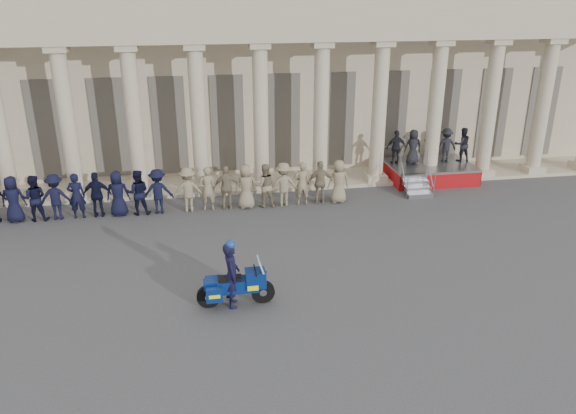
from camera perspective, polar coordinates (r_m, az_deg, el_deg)
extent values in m
plane|color=#3D3D3F|center=(17.52, -3.70, -7.24)|extent=(90.00, 90.00, 0.00)
cube|color=tan|center=(30.57, -6.95, 14.08)|extent=(40.00, 10.00, 9.00)
cube|color=tan|center=(25.53, -5.78, 2.40)|extent=(40.00, 2.60, 0.15)
cube|color=tan|center=(23.38, -6.27, 17.47)|extent=(35.80, 1.00, 1.00)
cube|color=tan|center=(23.33, -6.39, 20.16)|extent=(35.80, 1.00, 1.20)
cube|color=tan|center=(25.83, -26.22, 0.96)|extent=(0.90, 0.90, 0.30)
cube|color=tan|center=(25.18, -20.57, 1.34)|extent=(0.90, 0.90, 0.30)
cylinder|color=tan|center=(24.39, -21.48, 7.85)|extent=(0.64, 0.64, 5.60)
cube|color=tan|center=(23.94, -22.46, 14.63)|extent=(0.85, 0.85, 0.24)
cube|color=tan|center=(24.79, -14.69, 1.73)|extent=(0.90, 0.90, 0.30)
cylinder|color=tan|center=(23.98, -15.36, 8.37)|extent=(0.64, 0.64, 5.60)
cube|color=tan|center=(23.52, -16.08, 15.29)|extent=(0.85, 0.85, 0.24)
cube|color=tan|center=(24.66, -8.68, 2.11)|extent=(0.90, 0.90, 0.30)
cylinder|color=tan|center=(23.85, -9.08, 8.80)|extent=(0.64, 0.64, 5.60)
cube|color=tan|center=(23.39, -9.51, 15.78)|extent=(0.85, 0.85, 0.24)
cube|color=tan|center=(24.81, -2.67, 2.46)|extent=(0.90, 0.90, 0.30)
cylinder|color=tan|center=(24.01, -2.79, 9.12)|extent=(0.64, 0.64, 5.60)
cube|color=tan|center=(23.55, -2.92, 16.08)|extent=(0.85, 0.85, 0.24)
cube|color=tan|center=(25.23, 3.21, 2.78)|extent=(0.90, 0.90, 0.30)
cylinder|color=tan|center=(24.44, 3.36, 9.34)|extent=(0.64, 0.64, 5.60)
cube|color=tan|center=(23.98, 3.51, 16.17)|extent=(0.85, 0.85, 0.24)
cube|color=tan|center=(25.90, 8.84, 3.05)|extent=(0.90, 0.90, 0.30)
cylinder|color=tan|center=(25.13, 9.23, 9.44)|extent=(0.64, 0.64, 5.60)
cube|color=tan|center=(24.69, 9.65, 16.07)|extent=(0.85, 0.85, 0.24)
cube|color=tan|center=(26.81, 14.14, 3.29)|extent=(0.90, 0.90, 0.30)
cylinder|color=tan|center=(26.07, 14.74, 9.45)|extent=(0.64, 0.64, 5.60)
cube|color=tan|center=(25.64, 15.37, 15.83)|extent=(0.85, 0.85, 0.24)
cube|color=tan|center=(27.93, 19.06, 3.48)|extent=(0.90, 0.90, 0.30)
cylinder|color=tan|center=(27.22, 19.82, 9.38)|extent=(0.64, 0.64, 5.60)
cube|color=tan|center=(26.81, 20.63, 15.47)|extent=(0.85, 0.85, 0.24)
cube|color=tan|center=(29.24, 23.57, 3.63)|extent=(0.90, 0.90, 0.30)
cylinder|color=tan|center=(28.56, 24.45, 9.26)|extent=(0.64, 0.64, 5.60)
cube|color=tan|center=(28.18, 25.39, 15.03)|extent=(0.85, 0.85, 0.24)
cube|color=black|center=(26.75, -23.21, 7.17)|extent=(1.30, 0.12, 4.20)
cube|color=black|center=(26.25, -17.67, 7.65)|extent=(1.30, 0.12, 4.20)
cube|color=black|center=(26.00, -11.95, 8.08)|extent=(1.30, 0.12, 4.20)
cube|color=black|center=(26.02, -6.17, 8.43)|extent=(1.30, 0.12, 4.20)
cube|color=black|center=(26.29, -0.45, 8.69)|extent=(1.30, 0.12, 4.20)
cube|color=black|center=(26.81, 5.11, 8.86)|extent=(1.30, 0.12, 4.20)
cube|color=black|center=(27.56, 10.42, 8.95)|extent=(1.30, 0.12, 4.20)
cube|color=black|center=(28.54, 15.41, 8.96)|extent=(1.30, 0.12, 4.20)
cube|color=black|center=(29.71, 20.04, 8.91)|extent=(1.30, 0.12, 4.20)
cube|color=black|center=(31.05, 24.28, 8.82)|extent=(1.30, 0.12, 4.20)
imported|color=black|center=(23.59, -26.14, 0.71)|extent=(0.88, 0.58, 1.81)
imported|color=black|center=(23.38, -24.35, 0.83)|extent=(0.88, 0.69, 1.81)
imported|color=black|center=(23.18, -22.53, 0.95)|extent=(1.17, 0.67, 1.81)
imported|color=black|center=(23.02, -20.68, 1.07)|extent=(0.66, 0.43, 1.81)
imported|color=black|center=(22.87, -18.81, 1.20)|extent=(1.06, 0.44, 1.81)
imported|color=black|center=(22.75, -16.91, 1.32)|extent=(0.88, 0.58, 1.81)
imported|color=black|center=(22.66, -15.00, 1.44)|extent=(0.88, 0.69, 1.81)
imported|color=black|center=(22.59, -13.07, 1.57)|extent=(1.17, 0.67, 1.81)
imported|color=#827459|center=(22.54, -10.12, 1.75)|extent=(1.17, 0.67, 1.81)
imported|color=#827459|center=(22.53, -8.17, 1.87)|extent=(0.66, 0.43, 1.81)
imported|color=#827459|center=(22.56, -6.23, 1.98)|extent=(1.06, 0.44, 1.81)
imported|color=#827459|center=(22.61, -4.29, 2.10)|extent=(0.88, 0.58, 1.81)
imported|color=#827459|center=(22.68, -2.37, 2.21)|extent=(0.88, 0.69, 1.81)
imported|color=#827459|center=(22.78, -0.45, 2.32)|extent=(1.17, 0.67, 1.81)
imported|color=#827459|center=(22.91, 1.44, 2.42)|extent=(0.66, 0.43, 1.81)
imported|color=#827459|center=(23.06, 3.31, 2.52)|extent=(1.06, 0.44, 1.81)
imported|color=#827459|center=(23.23, 5.16, 2.61)|extent=(0.88, 0.58, 1.81)
cube|color=gray|center=(26.78, 14.19, 4.22)|extent=(3.82, 2.73, 0.10)
cube|color=maroon|center=(25.73, 15.26, 2.49)|extent=(3.82, 0.04, 0.67)
cube|color=maroon|center=(26.21, 10.30, 3.27)|extent=(0.04, 2.73, 0.67)
cube|color=maroon|center=(27.69, 17.72, 3.57)|extent=(0.04, 2.73, 0.67)
cube|color=gray|center=(24.50, 13.27, 1.13)|extent=(1.10, 0.28, 0.19)
cube|color=gray|center=(24.68, 13.07, 1.77)|extent=(1.10, 0.28, 0.19)
cube|color=gray|center=(24.86, 12.87, 2.41)|extent=(1.10, 0.28, 0.19)
cube|color=gray|center=(25.05, 12.67, 3.04)|extent=(1.10, 0.28, 0.19)
cylinder|color=gray|center=(27.79, 13.24, 6.11)|extent=(3.82, 0.04, 0.04)
imported|color=black|center=(26.14, 10.94, 5.98)|extent=(0.92, 0.38, 1.57)
imported|color=black|center=(26.42, 12.58, 6.02)|extent=(0.77, 0.50, 1.57)
imported|color=black|center=(26.73, 14.18, 6.05)|extent=(0.57, 0.38, 1.57)
imported|color=black|center=(27.05, 15.75, 6.08)|extent=(1.01, 0.58, 1.57)
imported|color=black|center=(27.40, 17.28, 6.11)|extent=(0.76, 0.59, 1.57)
cylinder|color=black|center=(16.12, -2.56, -8.60)|extent=(0.67, 0.15, 0.67)
cylinder|color=black|center=(16.03, -8.06, -8.98)|extent=(0.67, 0.15, 0.67)
cube|color=navy|center=(15.91, -5.16, -7.87)|extent=(1.17, 0.43, 0.39)
cube|color=navy|center=(15.87, -3.33, -7.22)|extent=(0.56, 0.53, 0.46)
cube|color=silver|center=(15.99, -3.31, -7.96)|extent=(0.23, 0.31, 0.12)
cube|color=#B2BFCC|center=(15.72, -2.72, -6.07)|extent=(0.21, 0.47, 0.55)
cube|color=black|center=(15.80, -5.92, -7.28)|extent=(0.66, 0.35, 0.10)
cube|color=navy|center=(15.85, -7.94, -7.80)|extent=(0.36, 0.35, 0.22)
cube|color=navy|center=(15.64, -7.49, -8.84)|extent=(0.46, 0.23, 0.41)
cube|color=#EEFF0D|center=(15.64, -7.49, -8.84)|extent=(0.31, 0.25, 0.10)
cube|color=navy|center=(16.21, -7.60, -7.69)|extent=(0.46, 0.23, 0.41)
cube|color=#EEFF0D|center=(16.21, -7.60, -7.69)|extent=(0.31, 0.25, 0.10)
cylinder|color=silver|center=(16.27, -7.00, -8.57)|extent=(0.61, 0.10, 0.10)
cylinder|color=black|center=(15.75, -3.35, -6.44)|extent=(0.04, 0.71, 0.04)
imported|color=black|center=(15.74, -5.75, -6.86)|extent=(0.46, 0.70, 1.93)
sphere|color=navy|center=(15.33, -5.88, -3.85)|extent=(0.28, 0.28, 0.28)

